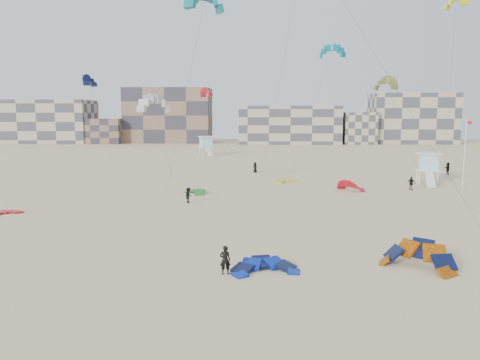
{
  "coord_description": "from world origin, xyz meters",
  "views": [
    {
      "loc": [
        0.21,
        -23.14,
        8.84
      ],
      "look_at": [
        -0.95,
        6.0,
        4.84
      ],
      "focal_mm": 35.0,
      "sensor_mm": 36.0,
      "label": 1
    }
  ],
  "objects_px": {
    "kite_ground_blue": "(265,272)",
    "kite_ground_orange": "(416,268)",
    "kitesurfer_main": "(225,260)",
    "lifeguard_tower_near": "(428,169)"
  },
  "relations": [
    {
      "from": "kite_ground_orange",
      "to": "kite_ground_blue",
      "type": "bearing_deg",
      "value": -136.85
    },
    {
      "from": "kite_ground_blue",
      "to": "kitesurfer_main",
      "type": "xyz_separation_m",
      "value": [
        -2.26,
        -0.56,
        0.83
      ]
    },
    {
      "from": "kitesurfer_main",
      "to": "lifeguard_tower_near",
      "type": "bearing_deg",
      "value": -131.07
    },
    {
      "from": "kite_ground_blue",
      "to": "kite_ground_orange",
      "type": "bearing_deg",
      "value": -6.28
    },
    {
      "from": "kite_ground_blue",
      "to": "lifeguard_tower_near",
      "type": "bearing_deg",
      "value": 46.45
    },
    {
      "from": "kite_ground_blue",
      "to": "kitesurfer_main",
      "type": "height_order",
      "value": "kitesurfer_main"
    },
    {
      "from": "kite_ground_orange",
      "to": "lifeguard_tower_near",
      "type": "distance_m",
      "value": 37.17
    },
    {
      "from": "kite_ground_blue",
      "to": "kitesurfer_main",
      "type": "distance_m",
      "value": 2.47
    },
    {
      "from": "kite_ground_orange",
      "to": "kitesurfer_main",
      "type": "xyz_separation_m",
      "value": [
        -11.13,
        -1.5,
        0.83
      ]
    },
    {
      "from": "kite_ground_blue",
      "to": "kitesurfer_main",
      "type": "relative_size",
      "value": 2.31
    }
  ]
}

